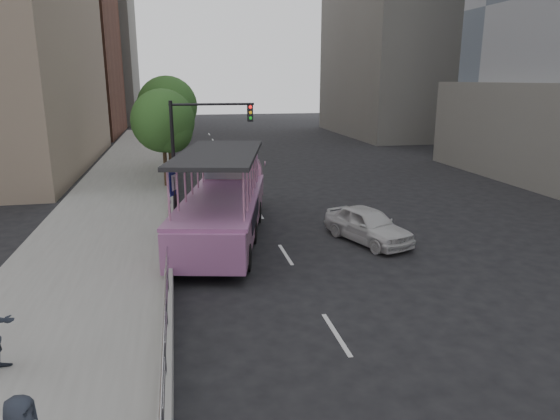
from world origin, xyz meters
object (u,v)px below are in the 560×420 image
Objects in this scene: street_tree_far at (169,108)px; street_tree_near at (165,123)px; car at (368,225)px; parking_sign at (174,199)px; traffic_signal at (197,135)px; duck_boat at (226,202)px.

street_tree_near is at bearing -91.91° from street_tree_far.
car is 7.52m from parking_sign.
traffic_signal is (-6.18, 7.66, 2.81)m from car.
duck_boat is 1.73× the size of street_tree_far.
street_tree_far is (0.20, 6.00, 0.49)m from street_tree_near.
traffic_signal is at bearing -81.57° from street_tree_far.
parking_sign is 10.28m from street_tree_near.
street_tree_far is at bearing 88.09° from street_tree_near.
duck_boat is 2.39m from parking_sign.
street_tree_near reaches higher than parking_sign.
duck_boat is 9.57m from street_tree_near.
traffic_signal is at bearing -65.02° from street_tree_near.
traffic_signal is (1.18, 6.65, 1.66)m from parking_sign.
duck_boat is 2.15× the size of traffic_signal.
street_tree_near is 0.89× the size of street_tree_far.
street_tree_near is (-2.45, 8.92, 2.48)m from duck_boat.
duck_boat is 1.95× the size of street_tree_near.
traffic_signal is at bearing 109.52° from car.
car is 1.36× the size of parking_sign.
traffic_signal is 0.91× the size of street_tree_near.
parking_sign is 0.46× the size of street_tree_far.
parking_sign is at bearing -89.22° from street_tree_far.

